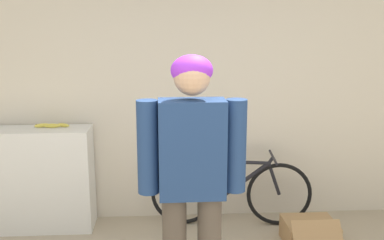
# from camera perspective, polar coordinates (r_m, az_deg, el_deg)

# --- Properties ---
(wall_back) EXTENTS (8.00, 0.07, 2.60)m
(wall_back) POSITION_cam_1_polar(r_m,az_deg,el_deg) (4.51, -1.61, 3.47)
(wall_back) COLOR beige
(wall_back) RESTS_ON ground_plane
(side_shelf) EXTENTS (1.05, 0.37, 1.00)m
(side_shelf) POSITION_cam_1_polar(r_m,az_deg,el_deg) (4.64, -19.04, -7.13)
(side_shelf) COLOR white
(side_shelf) RESTS_ON ground_plane
(person) EXTENTS (0.71, 0.26, 1.79)m
(person) POSITION_cam_1_polar(r_m,az_deg,el_deg) (2.95, -0.00, -6.29)
(person) COLOR #4C4238
(person) RESTS_ON ground_plane
(bicycle) EXTENTS (1.59, 0.46, 0.72)m
(bicycle) POSITION_cam_1_polar(r_m,az_deg,el_deg) (4.52, 4.96, -9.01)
(bicycle) COLOR black
(bicycle) RESTS_ON ground_plane
(banana) EXTENTS (0.35, 0.09, 0.04)m
(banana) POSITION_cam_1_polar(r_m,az_deg,el_deg) (4.51, -17.38, -0.66)
(banana) COLOR #EAD64C
(banana) RESTS_ON side_shelf
(cardboard_box) EXTENTS (0.46, 0.46, 0.29)m
(cardboard_box) POSITION_cam_1_polar(r_m,az_deg,el_deg) (4.36, 14.69, -13.64)
(cardboard_box) COLOR #A87F51
(cardboard_box) RESTS_ON ground_plane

